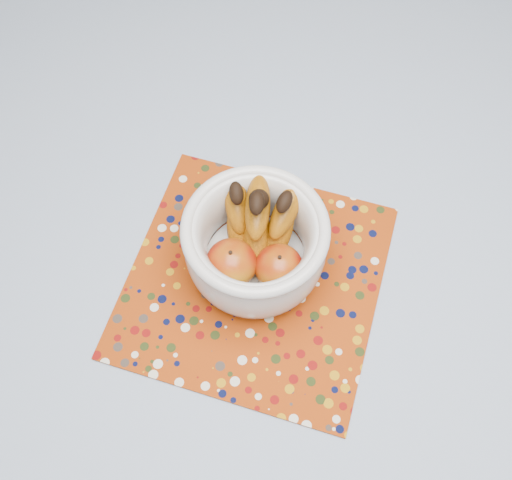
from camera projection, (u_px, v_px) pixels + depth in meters
table at (322, 306)px, 0.91m from camera, size 1.20×1.20×0.75m
tablecloth at (328, 285)px, 0.84m from camera, size 1.32×1.32×0.01m
placemat at (254, 280)px, 0.84m from camera, size 0.38×0.38×0.00m
fruit_bowl at (256, 239)px, 0.79m from camera, size 0.19×0.19×0.15m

